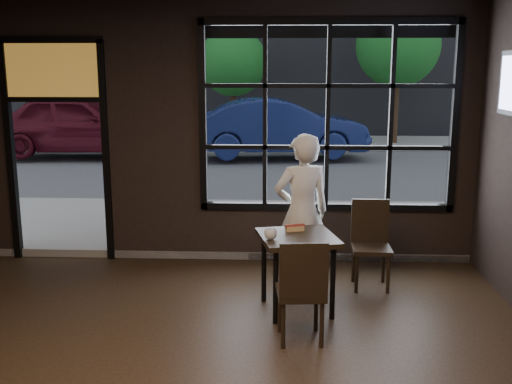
{
  "coord_description": "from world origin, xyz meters",
  "views": [
    {
      "loc": [
        0.66,
        -3.7,
        2.4
      ],
      "look_at": [
        0.4,
        2.2,
        1.15
      ],
      "focal_mm": 42.0,
      "sensor_mm": 36.0,
      "label": 1
    }
  ],
  "objects_px": {
    "cafe_table": "(297,273)",
    "navy_car": "(279,127)",
    "chair_near": "(301,289)",
    "man": "(302,212)"
  },
  "relations": [
    {
      "from": "man",
      "to": "navy_car",
      "type": "height_order",
      "value": "man"
    },
    {
      "from": "chair_near",
      "to": "man",
      "type": "height_order",
      "value": "man"
    },
    {
      "from": "cafe_table",
      "to": "navy_car",
      "type": "bearing_deg",
      "value": 78.2
    },
    {
      "from": "cafe_table",
      "to": "navy_car",
      "type": "distance_m",
      "value": 9.83
    },
    {
      "from": "chair_near",
      "to": "man",
      "type": "relative_size",
      "value": 0.56
    },
    {
      "from": "cafe_table",
      "to": "chair_near",
      "type": "bearing_deg",
      "value": -101.97
    },
    {
      "from": "chair_near",
      "to": "cafe_table",
      "type": "bearing_deg",
      "value": -94.05
    },
    {
      "from": "navy_car",
      "to": "cafe_table",
      "type": "bearing_deg",
      "value": 175.2
    },
    {
      "from": "man",
      "to": "navy_car",
      "type": "bearing_deg",
      "value": -106.37
    },
    {
      "from": "navy_car",
      "to": "chair_near",
      "type": "bearing_deg",
      "value": 175.19
    }
  ]
}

